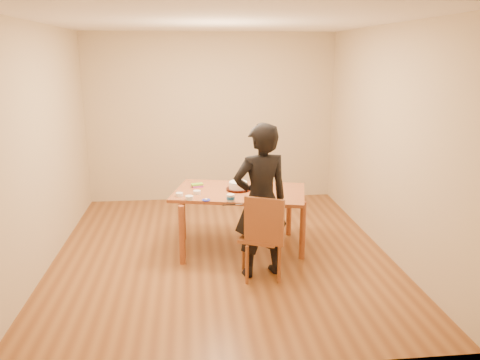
{
  "coord_description": "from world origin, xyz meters",
  "views": [
    {
      "loc": [
        -0.34,
        -5.33,
        2.36
      ],
      "look_at": [
        0.23,
        0.04,
        0.9
      ],
      "focal_mm": 35.0,
      "sensor_mm": 36.0,
      "label": 1
    }
  ],
  "objects": [
    {
      "name": "ramekin_yellow",
      "position": [
        -0.29,
        0.02,
        0.77
      ],
      "size": [
        0.09,
        0.09,
        0.04
      ],
      "primitive_type": "cylinder",
      "color": "white",
      "rests_on": "dining_table"
    },
    {
      "name": "frosting_dome",
      "position": [
        0.22,
        0.13,
        0.86
      ],
      "size": [
        0.22,
        0.22,
        0.03
      ],
      "primitive_type": "ellipsoid",
      "color": "white",
      "rests_on": "cake"
    },
    {
      "name": "candy_box_pink",
      "position": [
        -0.27,
        0.32,
        0.76
      ],
      "size": [
        0.15,
        0.1,
        0.02
      ],
      "primitive_type": "cube",
      "rotation": [
        0.0,
        0.0,
        0.23
      ],
      "color": "#E736B6",
      "rests_on": "dining_table"
    },
    {
      "name": "ramekin_multi",
      "position": [
        -0.49,
        -0.05,
        0.77
      ],
      "size": [
        0.09,
        0.09,
        0.04
      ],
      "primitive_type": "cylinder",
      "color": "white",
      "rests_on": "dining_table"
    },
    {
      "name": "spatula",
      "position": [
        0.06,
        -0.45,
        0.75
      ],
      "size": [
        0.15,
        0.03,
        0.01
      ],
      "primitive_type": "cube",
      "rotation": [
        0.0,
        0.0,
        0.09
      ],
      "color": "black",
      "rests_on": "dining_table"
    },
    {
      "name": "room_shell",
      "position": [
        0.0,
        0.34,
        1.35
      ],
      "size": [
        4.0,
        4.5,
        2.7
      ],
      "color": "brown",
      "rests_on": "ground"
    },
    {
      "name": "cake",
      "position": [
        0.22,
        0.13,
        0.81
      ],
      "size": [
        0.23,
        0.23,
        0.07
      ],
      "primitive_type": "cylinder",
      "color": "white",
      "rests_on": "cake_plate"
    },
    {
      "name": "frosting_tub",
      "position": [
        0.09,
        -0.3,
        0.79
      ],
      "size": [
        0.09,
        0.09,
        0.08
      ],
      "primitive_type": "cylinder",
      "color": "white",
      "rests_on": "dining_table"
    },
    {
      "name": "frosting_dollop",
      "position": [
        -0.19,
        -0.25,
        0.77
      ],
      "size": [
        0.04,
        0.04,
        0.02
      ],
      "primitive_type": "ellipsoid",
      "color": "white",
      "rests_on": "frosting_lid"
    },
    {
      "name": "dining_chair",
      "position": [
        0.38,
        -0.68,
        0.45
      ],
      "size": [
        0.53,
        0.53,
        0.04
      ],
      "primitive_type": "cube",
      "rotation": [
        0.0,
        0.0,
        -0.44
      ],
      "color": "brown",
      "rests_on": "floor"
    },
    {
      "name": "candy_box_green",
      "position": [
        -0.28,
        0.32,
        0.78
      ],
      "size": [
        0.16,
        0.11,
        0.02
      ],
      "primitive_type": "cube",
      "rotation": [
        0.0,
        0.0,
        0.26
      ],
      "color": "green",
      "rests_on": "candy_box_pink"
    },
    {
      "name": "cake_plate",
      "position": [
        0.22,
        0.13,
        0.76
      ],
      "size": [
        0.3,
        0.3,
        0.02
      ],
      "primitive_type": "cylinder",
      "color": "#B41B0C",
      "rests_on": "dining_table"
    },
    {
      "name": "frosting_lid",
      "position": [
        -0.19,
        -0.25,
        0.75
      ],
      "size": [
        0.1,
        0.1,
        0.01
      ],
      "primitive_type": "cylinder",
      "color": "#1B26B0",
      "rests_on": "dining_table"
    },
    {
      "name": "dining_table",
      "position": [
        0.23,
        0.09,
        0.73
      ],
      "size": [
        1.74,
        1.27,
        0.04
      ],
      "primitive_type": "cube",
      "rotation": [
        0.0,
        0.0,
        -0.24
      ],
      "color": "brown",
      "rests_on": "floor"
    },
    {
      "name": "ramekin_green",
      "position": [
        -0.38,
        -0.2,
        0.77
      ],
      "size": [
        0.09,
        0.09,
        0.04
      ],
      "primitive_type": "cylinder",
      "color": "white",
      "rests_on": "dining_table"
    },
    {
      "name": "person",
      "position": [
        0.38,
        -0.64,
        0.84
      ],
      "size": [
        0.7,
        0.54,
        1.69
      ],
      "primitive_type": "imported",
      "rotation": [
        0.0,
        0.0,
        3.39
      ],
      "color": "black",
      "rests_on": "floor"
    }
  ]
}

